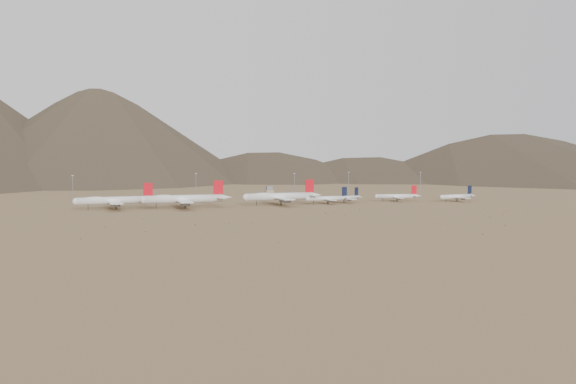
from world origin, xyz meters
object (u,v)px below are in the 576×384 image
object	(u,v)px
widebody_east	(280,196)
narrowbody_b	(345,198)
widebody_west	(115,200)
narrowbody_a	(328,198)
control_tower	(269,193)
widebody_centre	(184,199)

from	to	relation	value
widebody_east	narrowbody_b	xyz separation A→B (m)	(63.58, 5.12, -3.10)
widebody_west	narrowbody_a	bearing A→B (deg)	-7.49
widebody_west	narrowbody_a	xyz separation A→B (m)	(185.42, -1.20, -2.33)
narrowbody_a	narrowbody_b	world-z (taller)	narrowbody_a
narrowbody_a	control_tower	size ratio (longest dim) A/B	3.80
control_tower	widebody_west	bearing A→B (deg)	-150.88
narrowbody_a	control_tower	xyz separation A→B (m)	(-32.64, 86.32, 0.43)
widebody_east	widebody_west	bearing A→B (deg)	175.68
widebody_east	narrowbody_a	distance (m)	45.39
widebody_centre	widebody_east	xyz separation A→B (m)	(85.23, 6.95, -0.19)
widebody_west	widebody_east	xyz separation A→B (m)	(140.11, -1.03, 0.41)
narrowbody_b	widebody_west	bearing A→B (deg)	160.81
widebody_centre	narrowbody_b	size ratio (longest dim) A/B	1.89
widebody_east	narrowbody_a	world-z (taller)	widebody_east
widebody_west	widebody_centre	size ratio (longest dim) A/B	0.92
widebody_centre	widebody_west	bearing A→B (deg)	169.74
narrowbody_a	narrowbody_b	bearing A→B (deg)	12.70
widebody_west	control_tower	size ratio (longest dim) A/B	5.86
narrowbody_a	narrowbody_b	distance (m)	19.03
narrowbody_a	narrowbody_b	size ratio (longest dim) A/B	1.13
control_tower	widebody_centre	bearing A→B (deg)	-136.44
widebody_centre	narrowbody_a	bearing A→B (deg)	0.99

